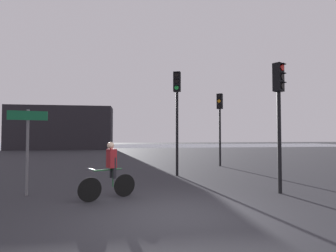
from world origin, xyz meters
The scene contains 8 objects.
ground_plane centered at (0.00, 0.00, 0.00)m, with size 120.00×120.00×0.00m, color #28282D.
water_strip centered at (0.00, 39.84, 0.00)m, with size 80.00×16.00×0.01m, color slate.
distant_building centered at (-9.90, 29.84, 2.77)m, with size 12.75×4.00×5.54m, color black.
traffic_light_near_right centered at (3.60, 1.86, 2.87)m, with size 0.40×0.42×4.10m.
traffic_light_center centered at (1.03, 5.82, 3.25)m, with size 0.38×0.40×4.69m.
traffic_light_far_right centered at (4.19, 9.10, 2.99)m, with size 0.40×0.42×4.29m.
direction_sign_post centered at (-4.14, 2.65, 1.70)m, with size 1.08×0.29×2.60m.
cyclist centered at (-1.62, 1.88, 0.82)m, with size 1.52×0.86×1.62m.
Camera 1 is at (-1.05, -5.80, 1.81)m, focal length 28.00 mm.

